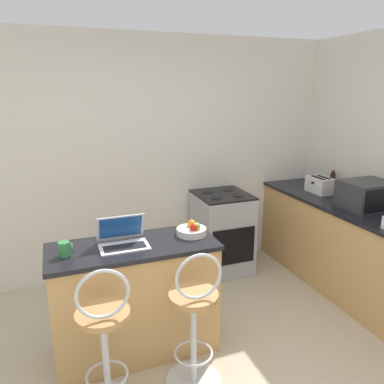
{
  "coord_description": "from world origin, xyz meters",
  "views": [
    {
      "loc": [
        -0.81,
        -1.71,
        2.04
      ],
      "look_at": [
        0.49,
        1.75,
        1.02
      ],
      "focal_mm": 35.0,
      "sensor_mm": 36.0,
      "label": 1
    }
  ],
  "objects_px": {
    "microwave": "(367,195)",
    "bar_stool_far": "(194,323)",
    "toaster": "(320,185)",
    "mug_green": "(65,249)",
    "bar_stool_near": "(105,343)",
    "laptop": "(123,238)",
    "mug_red": "(347,192)",
    "fruit_bowl": "(192,230)",
    "stove_range": "(222,233)",
    "pepper_mill": "(332,180)"
  },
  "relations": [
    {
      "from": "toaster",
      "to": "stove_range",
      "type": "relative_size",
      "value": 0.32
    },
    {
      "from": "bar_stool_near",
      "to": "mug_red",
      "type": "height_order",
      "value": "bar_stool_near"
    },
    {
      "from": "laptop",
      "to": "mug_red",
      "type": "height_order",
      "value": "laptop"
    },
    {
      "from": "bar_stool_near",
      "to": "stove_range",
      "type": "height_order",
      "value": "bar_stool_near"
    },
    {
      "from": "bar_stool_far",
      "to": "toaster",
      "type": "xyz_separation_m",
      "value": [
        1.96,
        1.21,
        0.51
      ]
    },
    {
      "from": "laptop",
      "to": "mug_green",
      "type": "xyz_separation_m",
      "value": [
        -0.41,
        -0.05,
        -0.0
      ]
    },
    {
      "from": "microwave",
      "to": "pepper_mill",
      "type": "height_order",
      "value": "microwave"
    },
    {
      "from": "toaster",
      "to": "mug_green",
      "type": "distance_m",
      "value": 2.84
    },
    {
      "from": "bar_stool_near",
      "to": "toaster",
      "type": "bearing_deg",
      "value": 25.2
    },
    {
      "from": "pepper_mill",
      "to": "mug_red",
      "type": "height_order",
      "value": "pepper_mill"
    },
    {
      "from": "bar_stool_far",
      "to": "stove_range",
      "type": "distance_m",
      "value": 1.79
    },
    {
      "from": "bar_stool_near",
      "to": "bar_stool_far",
      "type": "relative_size",
      "value": 1.0
    },
    {
      "from": "toaster",
      "to": "pepper_mill",
      "type": "distance_m",
      "value": 0.24
    },
    {
      "from": "toaster",
      "to": "laptop",
      "type": "bearing_deg",
      "value": -163.77
    },
    {
      "from": "mug_green",
      "to": "bar_stool_far",
      "type": "bearing_deg",
      "value": -31.45
    },
    {
      "from": "bar_stool_far",
      "to": "mug_green",
      "type": "xyz_separation_m",
      "value": [
        -0.78,
        0.48,
        0.47
      ]
    },
    {
      "from": "pepper_mill",
      "to": "fruit_bowl",
      "type": "xyz_separation_m",
      "value": [
        -2.01,
        -0.75,
        -0.07
      ]
    },
    {
      "from": "microwave",
      "to": "toaster",
      "type": "xyz_separation_m",
      "value": [
        -0.04,
        0.63,
        -0.05
      ]
    },
    {
      "from": "bar_stool_far",
      "to": "mug_green",
      "type": "height_order",
      "value": "bar_stool_far"
    },
    {
      "from": "mug_green",
      "to": "mug_red",
      "type": "height_order",
      "value": "mug_green"
    },
    {
      "from": "bar_stool_far",
      "to": "fruit_bowl",
      "type": "xyz_separation_m",
      "value": [
        0.18,
        0.53,
        0.46
      ]
    },
    {
      "from": "bar_stool_near",
      "to": "fruit_bowl",
      "type": "height_order",
      "value": "bar_stool_near"
    },
    {
      "from": "bar_stool_far",
      "to": "pepper_mill",
      "type": "bearing_deg",
      "value": 30.29
    },
    {
      "from": "pepper_mill",
      "to": "mug_red",
      "type": "bearing_deg",
      "value": -96.95
    },
    {
      "from": "laptop",
      "to": "toaster",
      "type": "height_order",
      "value": "laptop"
    },
    {
      "from": "bar_stool_far",
      "to": "pepper_mill",
      "type": "distance_m",
      "value": 2.59
    },
    {
      "from": "mug_green",
      "to": "stove_range",
      "type": "bearing_deg",
      "value": 31.74
    },
    {
      "from": "bar_stool_near",
      "to": "mug_green",
      "type": "height_order",
      "value": "bar_stool_near"
    },
    {
      "from": "bar_stool_near",
      "to": "mug_green",
      "type": "relative_size",
      "value": 10.12
    },
    {
      "from": "mug_green",
      "to": "mug_red",
      "type": "xyz_separation_m",
      "value": [
        2.94,
        0.51,
        -0.01
      ]
    },
    {
      "from": "laptop",
      "to": "toaster",
      "type": "bearing_deg",
      "value": 16.23
    },
    {
      "from": "mug_red",
      "to": "microwave",
      "type": "bearing_deg",
      "value": -111.04
    },
    {
      "from": "stove_range",
      "to": "mug_green",
      "type": "bearing_deg",
      "value": -148.26
    },
    {
      "from": "mug_green",
      "to": "laptop",
      "type": "bearing_deg",
      "value": 6.63
    },
    {
      "from": "microwave",
      "to": "bar_stool_far",
      "type": "bearing_deg",
      "value": -163.91
    },
    {
      "from": "microwave",
      "to": "mug_red",
      "type": "relative_size",
      "value": 4.99
    },
    {
      "from": "laptop",
      "to": "stove_range",
      "type": "xyz_separation_m",
      "value": [
        1.29,
        1.0,
        -0.51
      ]
    },
    {
      "from": "fruit_bowl",
      "to": "mug_green",
      "type": "xyz_separation_m",
      "value": [
        -0.96,
        -0.05,
        0.01
      ]
    },
    {
      "from": "fruit_bowl",
      "to": "mug_red",
      "type": "relative_size",
      "value": 2.57
    },
    {
      "from": "laptop",
      "to": "fruit_bowl",
      "type": "bearing_deg",
      "value": 0.68
    },
    {
      "from": "bar_stool_near",
      "to": "mug_green",
      "type": "xyz_separation_m",
      "value": [
        -0.18,
        0.48,
        0.47
      ]
    },
    {
      "from": "toaster",
      "to": "fruit_bowl",
      "type": "bearing_deg",
      "value": -159.29
    },
    {
      "from": "bar_stool_near",
      "to": "microwave",
      "type": "relative_size",
      "value": 2.26
    },
    {
      "from": "microwave",
      "to": "stove_range",
      "type": "height_order",
      "value": "microwave"
    },
    {
      "from": "fruit_bowl",
      "to": "mug_green",
      "type": "height_order",
      "value": "fruit_bowl"
    },
    {
      "from": "microwave",
      "to": "stove_range",
      "type": "relative_size",
      "value": 0.5
    },
    {
      "from": "microwave",
      "to": "fruit_bowl",
      "type": "height_order",
      "value": "microwave"
    },
    {
      "from": "toaster",
      "to": "mug_green",
      "type": "bearing_deg",
      "value": -165.16
    },
    {
      "from": "bar_stool_far",
      "to": "mug_green",
      "type": "distance_m",
      "value": 1.03
    },
    {
      "from": "laptop",
      "to": "stove_range",
      "type": "distance_m",
      "value": 1.71
    }
  ]
}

